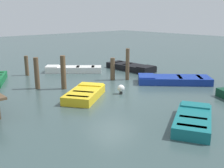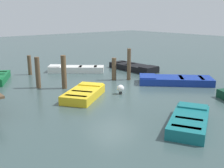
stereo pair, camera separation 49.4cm
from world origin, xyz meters
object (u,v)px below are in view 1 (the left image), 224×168
at_px(rowboat_white, 73,69).
at_px(mooring_piling_center, 127,64).
at_px(rowboat_black, 131,67).
at_px(mooring_piling_mid_left, 27,66).
at_px(mooring_piling_mid_right, 113,69).
at_px(rowboat_blue, 173,80).
at_px(marker_buoy, 121,89).
at_px(rowboat_teal, 193,120).
at_px(mooring_piling_far_left, 37,73).
at_px(rowboat_yellow, 85,94).
at_px(mooring_piling_far_right, 63,72).

bearing_deg(rowboat_white, mooring_piling_center, 146.80).
relative_size(rowboat_white, rowboat_black, 0.94).
distance_m(mooring_piling_mid_left, mooring_piling_mid_right, 5.83).
height_order(rowboat_blue, marker_buoy, marker_buoy).
height_order(rowboat_blue, rowboat_teal, same).
relative_size(mooring_piling_far_left, mooring_piling_mid_left, 1.31).
distance_m(rowboat_yellow, rowboat_teal, 5.37).
relative_size(mooring_piling_center, mooring_piling_mid_right, 1.41).
height_order(rowboat_blue, rowboat_black, same).
height_order(mooring_piling_mid_left, marker_buoy, mooring_piling_mid_left).
bearing_deg(marker_buoy, rowboat_blue, -97.04).
xyz_separation_m(rowboat_yellow, mooring_piling_far_left, (3.11, 0.91, 0.64)).
xyz_separation_m(mooring_piling_center, mooring_piling_mid_right, (0.58, 0.71, -0.28)).
height_order(mooring_piling_far_left, marker_buoy, mooring_piling_far_left).
bearing_deg(mooring_piling_mid_left, mooring_piling_far_left, 164.05).
bearing_deg(mooring_piling_far_left, rowboat_black, -88.62).
relative_size(rowboat_yellow, mooring_piling_far_right, 1.63).
bearing_deg(marker_buoy, rowboat_teal, 170.46).
xyz_separation_m(rowboat_blue, mooring_piling_far_right, (3.24, 5.48, 0.70)).
height_order(mooring_piling_far_right, mooring_piling_mid_left, mooring_piling_far_right).
bearing_deg(rowboat_black, rowboat_yellow, -65.27).
relative_size(rowboat_blue, rowboat_yellow, 1.34).
bearing_deg(mooring_piling_mid_right, rowboat_yellow, 118.12).
distance_m(rowboat_blue, mooring_piling_far_left, 7.81).
bearing_deg(mooring_piling_mid_left, mooring_piling_center, -142.36).
height_order(mooring_piling_center, marker_buoy, mooring_piling_center).
xyz_separation_m(rowboat_white, mooring_piling_mid_left, (1.19, 2.87, 0.44)).
xyz_separation_m(rowboat_teal, marker_buoy, (4.62, -0.78, 0.07)).
height_order(mooring_piling_far_right, mooring_piling_far_left, mooring_piling_far_right).
distance_m(rowboat_blue, mooring_piling_far_right, 6.40).
xyz_separation_m(rowboat_teal, mooring_piling_far_right, (7.39, 0.88, 0.70)).
relative_size(rowboat_blue, mooring_piling_mid_left, 3.04).
distance_m(rowboat_white, rowboat_blue, 7.07).
relative_size(mooring_piling_mid_left, marker_buoy, 2.73).
bearing_deg(mooring_piling_far_left, rowboat_white, -59.22).
distance_m(rowboat_black, mooring_piling_far_right, 6.55).
bearing_deg(mooring_piling_mid_right, mooring_piling_mid_left, 35.57).
bearing_deg(mooring_piling_mid_left, mooring_piling_far_right, -179.33).
height_order(rowboat_blue, rowboat_yellow, same).
distance_m(rowboat_blue, marker_buoy, 3.85).
bearing_deg(mooring_piling_center, mooring_piling_mid_left, 37.64).
height_order(rowboat_yellow, mooring_piling_mid_left, mooring_piling_mid_left).
xyz_separation_m(rowboat_yellow, mooring_piling_mid_left, (6.61, -0.09, 0.44)).
relative_size(rowboat_white, marker_buoy, 7.47).
xyz_separation_m(mooring_piling_mid_left, marker_buoy, (-7.27, -1.71, -0.37)).
xyz_separation_m(rowboat_white, marker_buoy, (-6.08, 1.16, 0.07)).
distance_m(rowboat_teal, mooring_piling_far_right, 7.48).
distance_m(rowboat_yellow, mooring_piling_mid_right, 3.98).
xyz_separation_m(rowboat_black, mooring_piling_far_right, (-1.18, 6.41, 0.70)).
relative_size(rowboat_blue, rowboat_teal, 1.29).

